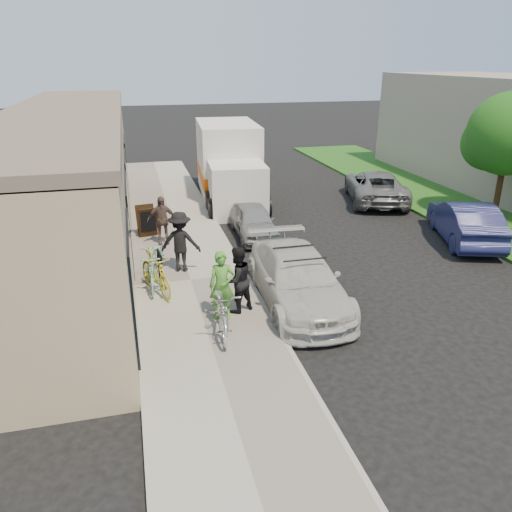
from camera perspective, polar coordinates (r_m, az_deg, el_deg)
ground at (r=11.46m, az=4.59°, el=-8.41°), size 120.00×120.00×0.00m
sidewalk at (r=13.65m, az=-7.45°, el=-2.99°), size 3.00×34.00×0.15m
curb at (r=13.89m, az=-1.09°, el=-2.40°), size 0.12×34.00×0.13m
storefront at (r=17.82m, az=-20.36°, el=8.66°), size 3.60×20.00×4.22m
bike_rack at (r=13.34m, az=-10.91°, el=-0.95°), size 0.10×0.64×0.89m
sandwich_board at (r=17.08m, az=-12.34°, el=3.92°), size 0.72×0.72×1.02m
sedan_white at (r=12.36m, az=4.74°, el=-2.57°), size 2.05×4.68×1.38m
sedan_silver at (r=17.06m, az=-0.25°, el=3.99°), size 1.42×3.28×1.10m
moving_truck at (r=21.80m, az=-3.05°, el=10.20°), size 2.90×6.61×3.17m
far_car_blue at (r=17.98m, az=22.76°, el=3.68°), size 2.73×4.44×1.38m
far_car_gray at (r=22.04m, az=13.49°, el=7.78°), size 3.49×5.18×1.32m
median_tree at (r=20.74m, az=26.76°, el=12.02°), size 2.99×2.99×4.57m
tandem_bike at (r=10.88m, az=-3.99°, el=-6.00°), size 0.85×2.09×1.07m
woman_rider at (r=11.28m, az=-3.90°, el=-3.41°), size 0.65×0.50×1.62m
man_standing at (r=11.58m, az=-2.17°, el=-2.72°), size 0.96×0.88×1.60m
cruiser_bike_a at (r=13.11m, az=-11.84°, el=-1.57°), size 0.55×1.71×1.02m
cruiser_bike_b at (r=14.11m, az=-11.43°, el=-0.16°), size 1.02×1.76×0.87m
cruiser_bike_c at (r=12.84m, az=-11.40°, el=-1.95°), size 1.06×1.83×1.06m
bystander_a at (r=13.96m, az=-8.63°, el=1.63°), size 1.24×0.94×1.71m
bystander_b at (r=16.16m, az=-10.73°, el=4.04°), size 0.94×0.42×1.58m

